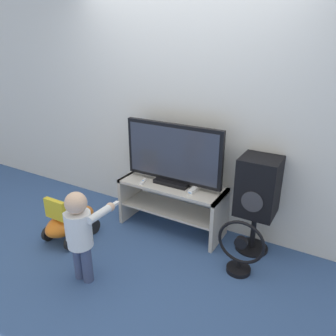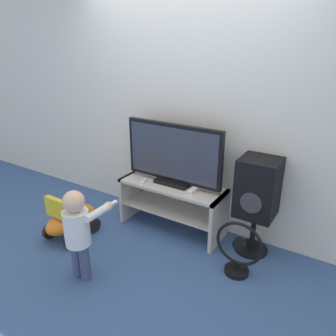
# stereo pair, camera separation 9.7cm
# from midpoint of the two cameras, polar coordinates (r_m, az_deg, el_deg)

# --- Properties ---
(ground_plane) EXTENTS (16.00, 16.00, 0.00)m
(ground_plane) POSITION_cam_midpoint_polar(r_m,az_deg,el_deg) (3.56, -1.84, -11.90)
(ground_plane) COLOR #38568C
(wall_back) EXTENTS (10.00, 0.06, 2.60)m
(wall_back) POSITION_cam_midpoint_polar(r_m,az_deg,el_deg) (3.45, 2.37, 10.57)
(wall_back) COLOR silver
(wall_back) RESTS_ON ground_plane
(tv_stand) EXTENTS (1.14, 0.42, 0.53)m
(tv_stand) POSITION_cam_midpoint_polar(r_m,az_deg,el_deg) (3.53, -0.10, -5.51)
(tv_stand) COLOR beige
(tv_stand) RESTS_ON ground_plane
(television) EXTENTS (1.08, 0.20, 0.65)m
(television) POSITION_cam_midpoint_polar(r_m,az_deg,el_deg) (3.35, 0.06, 2.25)
(television) COLOR black
(television) RESTS_ON tv_stand
(game_console) EXTENTS (0.05, 0.17, 0.04)m
(game_console) POSITION_cam_midpoint_polar(r_m,az_deg,el_deg) (3.29, 3.65, -3.81)
(game_console) COLOR white
(game_console) RESTS_ON tv_stand
(remote_primary) EXTENTS (0.06, 0.13, 0.03)m
(remote_primary) POSITION_cam_midpoint_polar(r_m,az_deg,el_deg) (3.49, -5.15, -2.39)
(remote_primary) COLOR white
(remote_primary) RESTS_ON tv_stand
(child) EXTENTS (0.32, 0.48, 0.84)m
(child) POSITION_cam_midpoint_polar(r_m,az_deg,el_deg) (2.86, -16.00, -10.30)
(child) COLOR #3F4C72
(child) RESTS_ON ground_plane
(speaker_tower) EXTENTS (0.36, 0.35, 0.97)m
(speaker_tower) POSITION_cam_midpoint_polar(r_m,az_deg,el_deg) (3.15, 14.56, -3.55)
(speaker_tower) COLOR black
(speaker_tower) RESTS_ON ground_plane
(floor_fan) EXTENTS (0.43, 0.22, 0.52)m
(floor_fan) POSITION_cam_midpoint_polar(r_m,az_deg,el_deg) (3.03, 11.57, -13.75)
(floor_fan) COLOR black
(floor_fan) RESTS_ON ground_plane
(ride_on_toy) EXTENTS (0.36, 0.61, 0.51)m
(ride_on_toy) POSITION_cam_midpoint_polar(r_m,az_deg,el_deg) (3.62, -17.47, -8.79)
(ride_on_toy) COLOR orange
(ride_on_toy) RESTS_ON ground_plane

